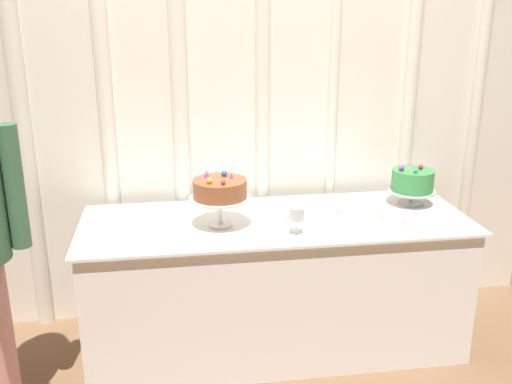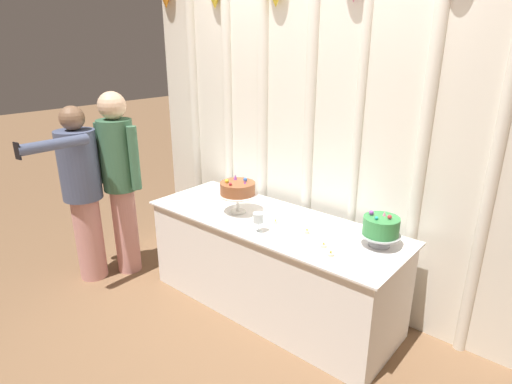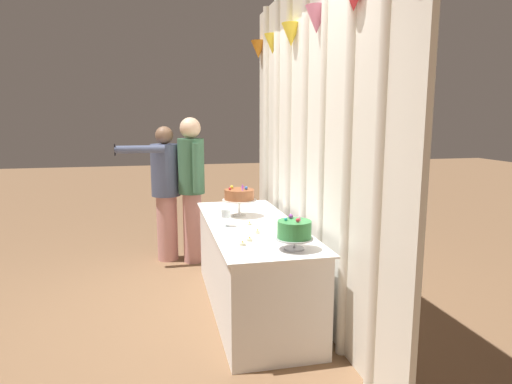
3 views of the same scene
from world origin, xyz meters
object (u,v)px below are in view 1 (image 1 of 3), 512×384
Objects in this scene: wine_glass at (297,215)px; tealight_near_left at (339,215)px; tealight_far_right at (404,225)px; tealight_near_right at (381,221)px; cake_display_nearright at (412,182)px; cake_table at (275,284)px; cake_display_nearleft at (220,191)px; tealight_far_left at (288,219)px.

wine_glass reaches higher than tealight_near_left.
tealight_near_right is at bearing 143.22° from tealight_far_right.
wine_glass is (-0.75, -0.36, -0.03)m from cake_display_nearright.
tealight_far_right is (-0.17, -0.33, -0.12)m from cake_display_nearright.
cake_table is 14.15× the size of wine_glass.
tealight_near_right is 0.12m from tealight_far_right.
cake_display_nearright is at bearing 43.60° from tealight_near_right.
cake_display_nearleft is 8.71× the size of tealight_far_left.
cake_display_nearright is 7.13× the size of tealight_near_left.
wine_glass is 3.89× the size of tealight_near_left.
tealight_near_left is 0.86× the size of tealight_near_right.
cake_table is at bearing 175.50° from tealight_near_left.
tealight_near_right reaches higher than tealight_far_left.
cake_display_nearright is at bearing 17.99° from tealight_near_left.
tealight_near_left reaches higher than tealight_near_right.
cake_display_nearleft is 0.96m from tealight_far_right.
tealight_far_right is (0.63, -0.20, 0.39)m from cake_table.
cake_display_nearleft is at bearing -170.84° from cake_display_nearright.
cake_display_nearleft is 0.86m from tealight_near_right.
cake_display_nearright is at bearing 9.16° from cake_display_nearleft.
tealight_near_right is 0.91× the size of tealight_far_right.
tealight_far_right is at bearing 2.97° from wine_glass.
tealight_near_right is (0.84, -0.08, -0.18)m from cake_display_nearleft.
tealight_near_right is at bearing -13.71° from cake_table.
tealight_far_right is (0.10, -0.07, -0.00)m from tealight_near_right.
wine_glass is 0.36m from tealight_near_left.
cake_display_nearright is 0.39m from tealight_far_right.
tealight_far_right is (0.93, -0.15, -0.18)m from cake_display_nearleft.
tealight_near_left is (0.28, 0.00, 0.00)m from tealight_far_left.
cake_table is 6.52× the size of cake_display_nearleft.
wine_glass reaches higher than tealight_far_left.
cake_display_nearright reaches higher than tealight_near_left.
tealight_far_left is at bearing -179.02° from tealight_near_left.
wine_glass is 0.50m from tealight_near_right.
wine_glass reaches higher than cake_table.
cake_table is 0.65m from cake_display_nearleft.
cake_display_nearleft is 1.12m from cake_display_nearright.
tealight_far_right reaches higher than tealight_far_left.
cake_display_nearleft reaches higher than cake_display_nearright.
cake_display_nearleft reaches higher than wine_glass.
cake_display_nearleft is 0.41m from wine_glass.
tealight_far_left is (0.06, -0.03, 0.39)m from cake_table.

